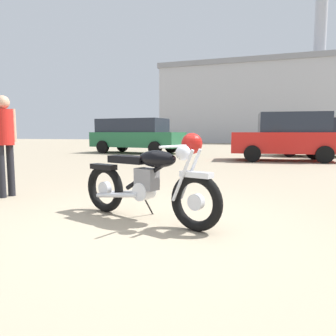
{
  "coord_description": "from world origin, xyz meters",
  "views": [
    {
      "loc": [
        1.21,
        -3.48,
        1.07
      ],
      "look_at": [
        -0.08,
        1.28,
        0.53
      ],
      "focal_mm": 35.0,
      "sensor_mm": 36.0,
      "label": 1
    }
  ],
  "objects_px": {
    "bystander": "(4,135)",
    "pale_sedan_back": "(135,135)",
    "silver_sedan_mid": "(287,136)",
    "dark_sedan_left": "(323,137)",
    "vintage_motorcycle": "(150,181)"
  },
  "relations": [
    {
      "from": "vintage_motorcycle",
      "to": "pale_sedan_back",
      "type": "distance_m",
      "value": 12.92
    },
    {
      "from": "vintage_motorcycle",
      "to": "pale_sedan_back",
      "type": "height_order",
      "value": "pale_sedan_back"
    },
    {
      "from": "vintage_motorcycle",
      "to": "silver_sedan_mid",
      "type": "xyz_separation_m",
      "value": [
        2.32,
        9.25,
        0.43
      ]
    },
    {
      "from": "pale_sedan_back",
      "to": "dark_sedan_left",
      "type": "bearing_deg",
      "value": 10.74
    },
    {
      "from": "pale_sedan_back",
      "to": "dark_sedan_left",
      "type": "height_order",
      "value": "pale_sedan_back"
    },
    {
      "from": "bystander",
      "to": "dark_sedan_left",
      "type": "distance_m",
      "value": 13.11
    },
    {
      "from": "bystander",
      "to": "pale_sedan_back",
      "type": "distance_m",
      "value": 11.41
    },
    {
      "from": "dark_sedan_left",
      "to": "vintage_motorcycle",
      "type": "bearing_deg",
      "value": -103.49
    },
    {
      "from": "silver_sedan_mid",
      "to": "dark_sedan_left",
      "type": "relative_size",
      "value": 0.92
    },
    {
      "from": "vintage_motorcycle",
      "to": "dark_sedan_left",
      "type": "height_order",
      "value": "dark_sedan_left"
    },
    {
      "from": "pale_sedan_back",
      "to": "dark_sedan_left",
      "type": "relative_size",
      "value": 1.14
    },
    {
      "from": "vintage_motorcycle",
      "to": "dark_sedan_left",
      "type": "distance_m",
      "value": 12.65
    },
    {
      "from": "silver_sedan_mid",
      "to": "pale_sedan_back",
      "type": "height_order",
      "value": "silver_sedan_mid"
    },
    {
      "from": "silver_sedan_mid",
      "to": "dark_sedan_left",
      "type": "distance_m",
      "value": 3.23
    },
    {
      "from": "vintage_motorcycle",
      "to": "bystander",
      "type": "xyz_separation_m",
      "value": [
        -2.76,
        0.78,
        0.53
      ]
    }
  ]
}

